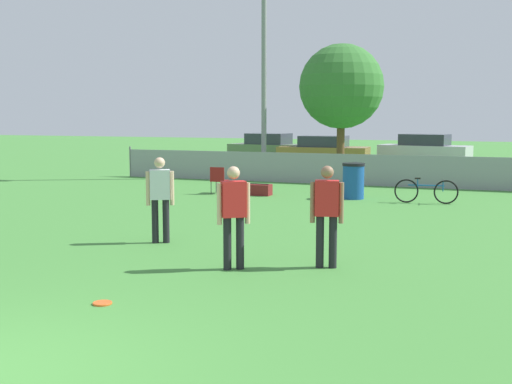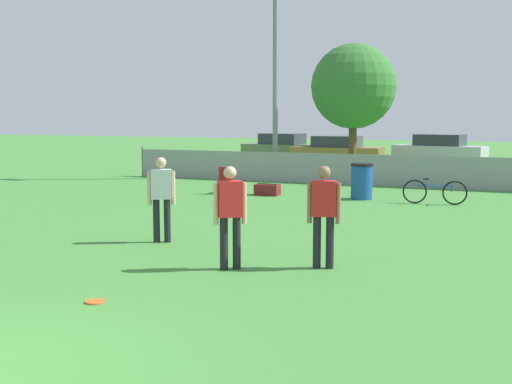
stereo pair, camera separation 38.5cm
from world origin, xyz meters
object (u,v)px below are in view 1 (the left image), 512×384
(player_receiver_white, at_px, (160,194))
(trash_bin, at_px, (353,181))
(player_defender_red, at_px, (327,210))
(bicycle_sideline, at_px, (426,191))
(parked_car_tan, at_px, (324,151))
(folding_chair_sideline, at_px, (219,179))
(frisbee_disc, at_px, (102,303))
(parked_car_olive, at_px, (269,148))
(light_pole, at_px, (264,28))
(tree_near_pole, at_px, (341,87))
(player_thrower_red, at_px, (234,211))
(gear_bag_sideline, at_px, (259,190))
(parked_car_silver, at_px, (424,150))

(player_receiver_white, bearing_deg, trash_bin, 47.38)
(player_defender_red, relative_size, bicycle_sideline, 0.95)
(player_receiver_white, bearing_deg, parked_car_tan, 68.11)
(folding_chair_sideline, height_order, bicycle_sideline, folding_chair_sideline)
(bicycle_sideline, height_order, trash_bin, trash_bin)
(player_receiver_white, height_order, frisbee_disc, player_receiver_white)
(folding_chair_sideline, height_order, parked_car_olive, parked_car_olive)
(parked_car_olive, bearing_deg, light_pole, -66.18)
(frisbee_disc, bearing_deg, parked_car_tan, 98.06)
(parked_car_tan, bearing_deg, tree_near_pole, -70.67)
(frisbee_disc, xyz_separation_m, trash_bin, (0.78, 11.75, 0.52))
(player_thrower_red, distance_m, parked_car_tan, 22.23)
(frisbee_disc, height_order, parked_car_olive, parked_car_olive)
(player_receiver_white, xyz_separation_m, frisbee_disc, (1.29, -3.87, -0.94))
(player_receiver_white, distance_m, gear_bag_sideline, 7.76)
(gear_bag_sideline, height_order, parked_car_olive, parked_car_olive)
(light_pole, distance_m, parked_car_silver, 12.23)
(player_defender_red, bearing_deg, folding_chair_sideline, 110.83)
(player_thrower_red, bearing_deg, player_receiver_white, 109.80)
(player_defender_red, relative_size, gear_bag_sideline, 2.21)
(player_receiver_white, xyz_separation_m, parked_car_olive, (-5.34, 21.14, -0.22))
(bicycle_sideline, bearing_deg, parked_car_silver, 90.33)
(trash_bin, bearing_deg, player_defender_red, -80.57)
(player_defender_red, bearing_deg, player_thrower_red, -167.92)
(tree_near_pole, xyz_separation_m, player_thrower_red, (2.18, -16.48, -2.66))
(player_thrower_red, bearing_deg, parked_car_tan, 65.50)
(tree_near_pole, relative_size, player_receiver_white, 3.21)
(parked_car_tan, bearing_deg, trash_bin, -73.69)
(light_pole, relative_size, frisbee_disc, 39.74)
(player_thrower_red, bearing_deg, parked_car_olive, 72.71)
(player_receiver_white, distance_m, parked_car_tan, 20.43)
(frisbee_disc, xyz_separation_m, parked_car_olive, (-6.63, 25.01, 0.72))
(player_receiver_white, xyz_separation_m, parked_car_silver, (2.50, 22.85, -0.23))
(bicycle_sideline, bearing_deg, gear_bag_sideline, 173.14)
(bicycle_sideline, bearing_deg, frisbee_disc, -110.30)
(tree_near_pole, height_order, bicycle_sideline, tree_near_pole)
(trash_bin, height_order, gear_bag_sideline, trash_bin)
(tree_near_pole, xyz_separation_m, player_defender_red, (3.53, -15.84, -2.66))
(player_thrower_red, distance_m, trash_bin, 9.37)
(player_receiver_white, bearing_deg, player_thrower_red, -62.43)
(gear_bag_sideline, relative_size, parked_car_silver, 0.16)
(player_receiver_white, xyz_separation_m, bicycle_sideline, (4.20, 7.60, -0.60))
(parked_car_olive, height_order, parked_car_silver, parked_car_olive)
(frisbee_disc, height_order, gear_bag_sideline, gear_bag_sideline)
(player_thrower_red, relative_size, bicycle_sideline, 0.95)
(tree_near_pole, height_order, player_thrower_red, tree_near_pole)
(bicycle_sideline, relative_size, gear_bag_sideline, 2.31)
(player_receiver_white, relative_size, bicycle_sideline, 0.95)
(tree_near_pole, xyz_separation_m, trash_bin, (2.09, -7.12, -3.08))
(parked_car_tan, bearing_deg, gear_bag_sideline, -86.52)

